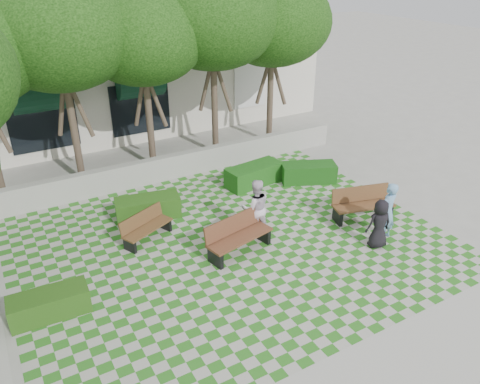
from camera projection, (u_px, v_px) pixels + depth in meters
ground at (251, 263)px, 12.88m from camera, size 90.00×90.00×0.00m
lawn at (234, 245)px, 13.65m from camera, size 12.00×12.00×0.00m
retaining_wall at (166, 168)px, 17.46m from camera, size 15.00×0.36×0.90m
bench_east at (362, 204)px, 14.84m from camera, size 2.06×1.13×1.03m
bench_mid at (238, 236)px, 13.14m from camera, size 2.12×1.08×1.06m
bench_west at (146, 227)px, 13.75m from camera, size 1.71×1.18×0.86m
hedge_east at (308, 173)px, 17.31m from camera, size 2.14×1.53×0.70m
hedge_midright at (254, 175)px, 17.08m from camera, size 2.20×1.10×0.74m
hedge_midleft at (148, 208)px, 14.94m from camera, size 2.13×1.19×0.70m
hedge_west at (50, 304)px, 10.90m from camera, size 1.82×0.80×0.62m
person_blue at (387, 211)px, 13.60m from camera, size 0.73×0.54×1.81m
person_dark at (379, 224)px, 13.28m from camera, size 0.81×0.62×1.49m
person_white at (256, 208)px, 13.81m from camera, size 1.02×0.89×1.79m
tree_row at (101, 42)px, 14.28m from camera, size 17.70×13.40×7.41m
building at (121, 68)px, 23.00m from camera, size 18.00×8.92×5.15m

